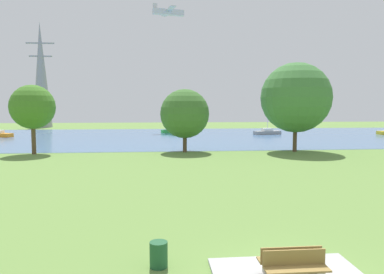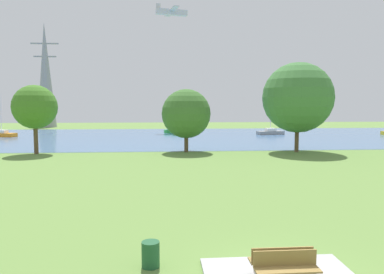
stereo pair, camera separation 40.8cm
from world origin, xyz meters
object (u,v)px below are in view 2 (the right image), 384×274
bench_facing_inland (287,271)px  sailboat_orange (2,134)px  litter_bin (151,254)px  bench_facing_water (280,263)px  tree_east_far (298,98)px  sailboat_green (177,130)px  tree_mid_shore (186,114)px  light_aircraft (171,12)px  tree_west_far (35,107)px  electricity_pylon (46,75)px  sailboat_gray (270,132)px

bench_facing_inland → sailboat_orange: bearing=119.8°
litter_bin → sailboat_orange: (-25.88, 50.28, 0.06)m
bench_facing_water → tree_east_far: size_ratio=0.19×
sailboat_green → tree_mid_shore: size_ratio=1.04×
tree_mid_shore → light_aircraft: (-0.69, 36.03, 19.82)m
bench_facing_inland → tree_west_far: tree_west_far is taller
sailboat_orange → tree_west_far: (13.01, -22.32, 4.43)m
litter_bin → light_aircraft: light_aircraft is taller
bench_facing_water → tree_mid_shore: tree_mid_shore is taller
bench_facing_water → tree_west_far: 33.75m
bench_facing_inland → tree_mid_shore: size_ratio=0.26×
sailboat_green → tree_mid_shore: sailboat_green is taller
bench_facing_inland → tree_west_far: size_ratio=0.25×
tree_mid_shore → electricity_pylon: electricity_pylon is taller
bench_facing_water → tree_west_far: size_ratio=0.25×
litter_bin → light_aircraft: (2.23, 64.38, 23.58)m
bench_facing_inland → light_aircraft: size_ratio=0.21×
sailboat_orange → tree_east_far: bearing=-29.2°
bench_facing_water → sailboat_gray: 54.72m
bench_facing_water → bench_facing_inland: same height
sailboat_green → light_aircraft: size_ratio=0.84×
sailboat_green → tree_west_far: 33.19m
litter_bin → tree_east_far: tree_east_far is taller
tree_east_far → electricity_pylon: bearing=129.8°
light_aircraft → litter_bin: bearing=-92.0°
bench_facing_inland → sailboat_gray: 55.24m
sailboat_green → sailboat_gray: (16.22, -5.33, -0.00)m
sailboat_orange → tree_west_far: tree_west_far is taller
litter_bin → sailboat_gray: (19.25, 51.43, 0.06)m
sailboat_green → tree_mid_shore: 28.65m
bench_facing_inland → tree_west_far: (-16.65, 29.56, 4.42)m
sailboat_green → litter_bin: bearing=-93.1°
sailboat_green → sailboat_gray: bearing=-18.2°
electricity_pylon → sailboat_green: bearing=-35.1°
sailboat_orange → tree_mid_shore: sailboat_orange is taller
bench_facing_inland → litter_bin: 4.10m
bench_facing_water → bench_facing_inland: size_ratio=1.00×
bench_facing_water → litter_bin: size_ratio=2.25×
litter_bin → tree_east_far: (14.96, 27.44, 5.51)m
tree_west_far → tree_east_far: tree_east_far is taller
sailboat_green → electricity_pylon: bearing=144.9°
bench_facing_inland → sailboat_green: 58.37m
bench_facing_water → tree_east_far: bearing=68.6°
sailboat_gray → electricity_pylon: size_ratio=0.29×
bench_facing_water → tree_west_far: bearing=119.8°
sailboat_orange → tree_east_far: tree_east_far is taller
litter_bin → tree_mid_shore: size_ratio=0.12×
sailboat_gray → light_aircraft: 31.79m
light_aircraft → bench_facing_water: bearing=-88.6°
sailboat_orange → tree_east_far: 47.11m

